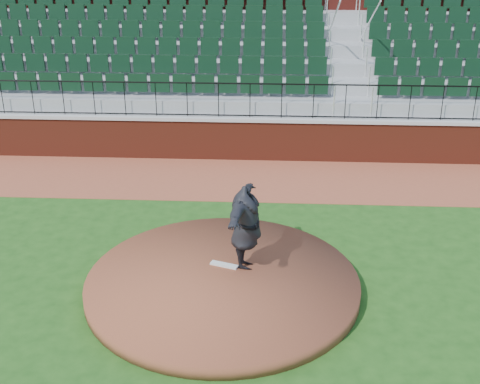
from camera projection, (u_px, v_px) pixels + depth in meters
name	position (u px, v px, depth m)	size (l,w,h in m)	color
ground	(236.00, 282.00, 12.36)	(90.00, 90.00, 0.00)	#1E4B15
warning_track	(247.00, 178.00, 17.29)	(34.00, 3.20, 0.01)	brown
field_wall	(250.00, 140.00, 18.52)	(34.00, 0.35, 1.20)	maroon
wall_cap	(250.00, 119.00, 18.26)	(34.00, 0.45, 0.10)	#B7B7B7
wall_railing	(250.00, 101.00, 18.04)	(34.00, 0.05, 1.00)	black
seating_stands	(253.00, 64.00, 20.33)	(34.00, 5.10, 4.60)	gray
concourse_wall	(256.00, 35.00, 22.71)	(34.00, 0.50, 5.50)	maroon
pitchers_mound	(223.00, 284.00, 12.06)	(5.30, 5.30, 0.25)	brown
pitching_rubber	(224.00, 265.00, 12.43)	(0.57, 0.14, 0.04)	silver
pitcher	(246.00, 227.00, 12.06)	(2.16, 0.59, 1.76)	black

